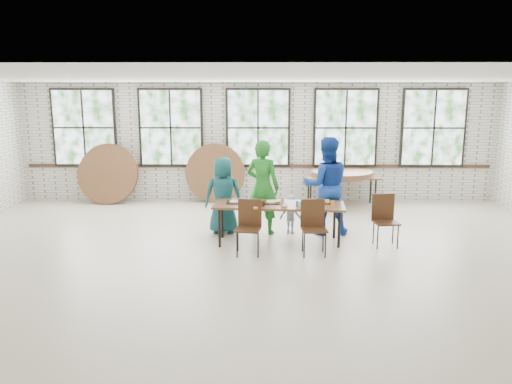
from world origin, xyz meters
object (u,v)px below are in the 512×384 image
dining_table (279,207)px  chair_near_left (249,222)px  chair_near_right (313,222)px  storage_table (342,178)px

dining_table → chair_near_left: chair_near_left is taller
dining_table → chair_near_right: bearing=-41.5°
chair_near_left → chair_near_right: (1.12, 0.00, 0.00)m
chair_near_left → chair_near_right: bearing=9.9°
chair_near_right → storage_table: bearing=69.1°
chair_near_left → storage_table: size_ratio=0.52×
dining_table → chair_near_left: bearing=-127.1°
chair_near_left → chair_near_right: 1.12m
chair_near_right → storage_table: chair_near_right is taller
chair_near_right → storage_table: (1.06, 3.67, 0.13)m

